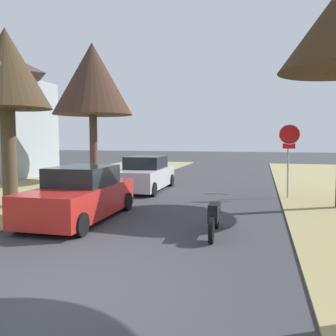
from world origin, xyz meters
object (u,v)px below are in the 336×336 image
street_tree_left_mid_a (6,71)px  parked_sedan_silver (145,175)px  stop_sign_far (289,145)px  parked_motorcycle (214,216)px  street_tree_left_mid_b (92,79)px  parked_sedan_red (80,195)px

street_tree_left_mid_a → parked_sedan_silver: (3.19, 5.24, -3.94)m
stop_sign_far → street_tree_left_mid_a: bearing=-154.6°
stop_sign_far → parked_motorcycle: (-2.17, -6.23, -1.67)m
street_tree_left_mid_a → parked_motorcycle: bearing=-13.4°
stop_sign_far → street_tree_left_mid_b: size_ratio=0.39×
parked_sedan_red → parked_motorcycle: bearing=-10.0°
parked_sedan_red → parked_motorcycle: parked_sedan_red is taller
parked_sedan_red → parked_sedan_silver: (-0.05, 6.26, 0.00)m
stop_sign_far → parked_sedan_silver: 6.48m
stop_sign_far → parked_sedan_silver: bearing=173.2°
street_tree_left_mid_a → parked_sedan_silver: 7.29m
parked_sedan_silver → stop_sign_far: bearing=-6.8°
parked_sedan_red → parked_sedan_silver: 6.26m
parked_motorcycle → stop_sign_far: bearing=70.8°
street_tree_left_mid_b → parked_sedan_red: 10.65m
parked_sedan_silver → street_tree_left_mid_b: bearing=147.5°
street_tree_left_mid_b → parked_motorcycle: size_ratio=3.67×
street_tree_left_mid_b → stop_sign_far: bearing=-17.4°
street_tree_left_mid_a → street_tree_left_mid_b: 7.72m
stop_sign_far → parked_motorcycle: stop_sign_far is taller
stop_sign_far → street_tree_left_mid_b: (-10.05, 3.15, 3.45)m
stop_sign_far → parked_sedan_silver: (-6.28, 0.75, -1.43)m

